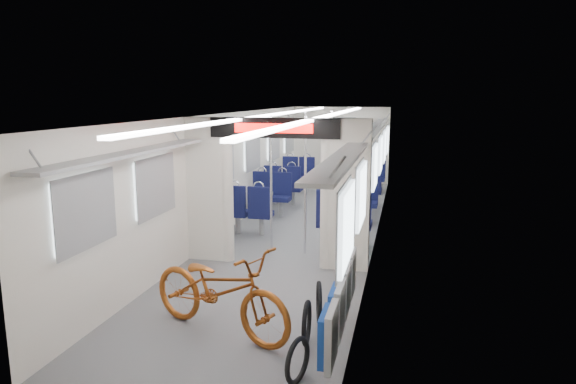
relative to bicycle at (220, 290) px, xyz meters
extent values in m
plane|color=#515456|center=(0.01, 4.49, -0.51)|extent=(12.00, 12.00, 0.00)
cube|color=silver|center=(-1.44, 4.49, 0.64)|extent=(0.02, 12.00, 2.30)
cube|color=silver|center=(1.46, 4.49, 0.64)|extent=(0.02, 12.00, 2.30)
cube|color=silver|center=(0.01, 10.49, 0.64)|extent=(2.90, 0.02, 2.30)
cube|color=silver|center=(0.01, -1.51, 0.64)|extent=(2.90, 0.02, 2.30)
cube|color=silver|center=(0.01, 4.49, 1.79)|extent=(2.90, 12.00, 0.02)
cube|color=white|center=(-0.54, 4.49, 1.76)|extent=(0.12, 11.40, 0.04)
cube|color=white|center=(0.56, 4.49, 1.76)|extent=(0.12, 11.40, 0.04)
cube|color=silver|center=(-1.12, 2.49, 0.49)|extent=(0.65, 0.18, 2.00)
cube|color=silver|center=(1.13, 2.49, 0.49)|extent=(0.65, 0.18, 2.00)
cube|color=silver|center=(0.01, 2.49, 1.64)|extent=(2.90, 0.18, 0.30)
cylinder|color=silver|center=(-0.79, 2.49, 0.49)|extent=(0.20, 0.20, 2.00)
cylinder|color=silver|center=(0.81, 2.49, 0.49)|extent=(0.20, 0.20, 2.00)
cube|color=black|center=(0.01, 2.38, 1.64)|extent=(2.00, 0.03, 0.30)
cube|color=#FF0C07|center=(0.01, 2.35, 1.64)|extent=(1.20, 0.02, 0.14)
cube|color=silver|center=(-1.41, -0.31, 0.89)|extent=(0.04, 1.00, 0.75)
cube|color=silver|center=(1.43, -0.31, 0.89)|extent=(0.04, 1.00, 0.75)
cube|color=silver|center=(-1.41, 1.29, 0.89)|extent=(0.04, 1.00, 0.75)
cube|color=silver|center=(1.43, 1.29, 0.89)|extent=(0.04, 1.00, 0.75)
cube|color=silver|center=(-1.41, 3.99, 0.89)|extent=(0.04, 1.00, 0.75)
cube|color=silver|center=(1.43, 3.99, 0.89)|extent=(0.04, 1.00, 0.75)
cube|color=silver|center=(-1.41, 5.89, 0.89)|extent=(0.04, 1.00, 0.75)
cube|color=silver|center=(1.43, 5.89, 0.89)|extent=(0.04, 1.00, 0.75)
cube|color=silver|center=(-1.41, 7.79, 0.89)|extent=(0.04, 1.00, 0.75)
cube|color=silver|center=(1.43, 7.79, 0.89)|extent=(0.04, 1.00, 0.75)
cube|color=silver|center=(-1.41, 9.59, 0.89)|extent=(0.04, 1.00, 0.75)
cube|color=silver|center=(1.43, 9.59, 0.89)|extent=(0.04, 1.00, 0.75)
cube|color=gray|center=(-1.26, 0.49, 1.44)|extent=(0.30, 3.60, 0.04)
cube|color=gray|center=(1.28, 0.49, 1.44)|extent=(0.30, 3.60, 0.04)
cube|color=gray|center=(-1.26, 6.49, 1.44)|extent=(0.30, 7.60, 0.04)
cube|color=gray|center=(1.28, 6.49, 1.44)|extent=(0.30, 7.60, 0.04)
cube|color=gray|center=(0.01, 10.43, 0.49)|extent=(0.90, 0.05, 2.00)
imported|color=#924615|center=(0.00, 0.00, 0.00)|extent=(2.05, 1.34, 1.02)
cube|color=gray|center=(1.39, -0.98, 0.07)|extent=(0.06, 0.46, 0.52)
cube|color=navy|center=(1.33, -0.98, 0.07)|extent=(0.06, 0.42, 0.44)
cube|color=gray|center=(1.39, -0.43, 0.07)|extent=(0.06, 0.46, 0.52)
cube|color=navy|center=(1.33, -0.43, 0.07)|extent=(0.06, 0.42, 0.44)
cube|color=gray|center=(1.39, 0.12, 0.07)|extent=(0.06, 0.46, 0.52)
cube|color=navy|center=(1.33, 0.12, 0.07)|extent=(0.06, 0.42, 0.44)
cube|color=gray|center=(1.39, 0.67, 0.07)|extent=(0.06, 0.46, 0.52)
cube|color=navy|center=(1.33, 0.67, 0.07)|extent=(0.06, 0.42, 0.44)
torus|color=black|center=(1.05, -0.81, -0.31)|extent=(0.17, 0.45, 0.45)
torus|color=black|center=(1.00, -0.06, -0.29)|extent=(0.07, 0.49, 0.49)
torus|color=black|center=(1.03, 0.51, -0.28)|extent=(0.16, 0.50, 0.50)
cube|color=#0B0E33|center=(-0.69, 4.09, -0.11)|extent=(0.42, 0.39, 0.10)
cylinder|color=gray|center=(-0.69, 4.09, -0.33)|extent=(0.10, 0.10, 0.35)
cube|color=#0B0E33|center=(-0.69, 3.93, 0.20)|extent=(0.42, 0.07, 0.51)
torus|color=silver|center=(-0.69, 3.93, 0.45)|extent=(0.21, 0.03, 0.21)
cube|color=#0B0E33|center=(-0.69, 5.67, -0.11)|extent=(0.42, 0.39, 0.10)
cylinder|color=gray|center=(-0.69, 5.67, -0.33)|extent=(0.10, 0.10, 0.35)
cube|color=#0B0E33|center=(-0.69, 5.83, 0.20)|extent=(0.42, 0.07, 0.51)
torus|color=silver|center=(-0.69, 5.83, 0.45)|extent=(0.21, 0.03, 0.21)
cube|color=#0B0E33|center=(-1.16, 4.09, -0.11)|extent=(0.42, 0.39, 0.10)
cylinder|color=gray|center=(-1.16, 4.09, -0.33)|extent=(0.10, 0.10, 0.35)
cube|color=#0B0E33|center=(-1.16, 3.93, 0.20)|extent=(0.42, 0.07, 0.51)
torus|color=silver|center=(-1.16, 3.93, 0.45)|extent=(0.21, 0.03, 0.21)
cube|color=#0B0E33|center=(-1.16, 5.67, -0.11)|extent=(0.42, 0.39, 0.10)
cylinder|color=gray|center=(-1.16, 5.67, -0.33)|extent=(0.10, 0.10, 0.35)
cube|color=#0B0E33|center=(-1.16, 5.83, 0.20)|extent=(0.42, 0.07, 0.51)
torus|color=silver|center=(-1.16, 5.83, 0.45)|extent=(0.21, 0.03, 0.21)
cube|color=#0B0E33|center=(0.71, 3.73, -0.11)|extent=(0.48, 0.45, 0.10)
cylinder|color=gray|center=(0.71, 3.73, -0.33)|extent=(0.10, 0.10, 0.35)
cube|color=#0B0E33|center=(0.71, 3.55, 0.23)|extent=(0.48, 0.09, 0.59)
torus|color=silver|center=(0.71, 3.55, 0.53)|extent=(0.24, 0.03, 0.24)
cube|color=#0B0E33|center=(0.71, 5.54, -0.11)|extent=(0.48, 0.45, 0.10)
cylinder|color=gray|center=(0.71, 5.54, -0.33)|extent=(0.10, 0.10, 0.35)
cube|color=#0B0E33|center=(0.71, 5.72, 0.23)|extent=(0.48, 0.09, 0.59)
torus|color=silver|center=(0.71, 5.72, 0.53)|extent=(0.24, 0.03, 0.24)
cube|color=#0B0E33|center=(1.18, 3.73, -0.11)|extent=(0.48, 0.45, 0.10)
cylinder|color=gray|center=(1.18, 3.73, -0.33)|extent=(0.10, 0.10, 0.35)
cube|color=#0B0E33|center=(1.18, 3.55, 0.23)|extent=(0.48, 0.09, 0.59)
torus|color=silver|center=(1.18, 3.55, 0.53)|extent=(0.24, 0.03, 0.24)
cube|color=#0B0E33|center=(1.18, 5.54, -0.11)|extent=(0.48, 0.45, 0.10)
cylinder|color=gray|center=(1.18, 5.54, -0.33)|extent=(0.10, 0.10, 0.35)
cube|color=#0B0E33|center=(1.18, 5.72, 0.23)|extent=(0.48, 0.09, 0.59)
torus|color=silver|center=(1.18, 5.72, 0.53)|extent=(0.24, 0.03, 0.24)
cube|color=#0B0E33|center=(-0.69, 6.92, -0.11)|extent=(0.43, 0.40, 0.10)
cylinder|color=gray|center=(-0.69, 6.92, -0.33)|extent=(0.10, 0.10, 0.35)
cube|color=#0B0E33|center=(-0.69, 6.76, 0.20)|extent=(0.43, 0.08, 0.52)
torus|color=silver|center=(-0.69, 6.76, 0.46)|extent=(0.22, 0.03, 0.22)
cube|color=#0B0E33|center=(-0.69, 8.53, -0.11)|extent=(0.43, 0.40, 0.10)
cylinder|color=gray|center=(-0.69, 8.53, -0.33)|extent=(0.10, 0.10, 0.35)
cube|color=#0B0E33|center=(-0.69, 8.70, 0.20)|extent=(0.43, 0.08, 0.52)
torus|color=silver|center=(-0.69, 8.70, 0.46)|extent=(0.22, 0.03, 0.22)
cube|color=#0B0E33|center=(-1.16, 6.92, -0.11)|extent=(0.43, 0.40, 0.10)
cylinder|color=gray|center=(-1.16, 6.92, -0.33)|extent=(0.10, 0.10, 0.35)
cube|color=#0B0E33|center=(-1.16, 6.76, 0.20)|extent=(0.43, 0.08, 0.52)
torus|color=silver|center=(-1.16, 6.76, 0.46)|extent=(0.22, 0.03, 0.22)
cube|color=#0B0E33|center=(-1.16, 8.53, -0.11)|extent=(0.43, 0.40, 0.10)
cylinder|color=gray|center=(-1.16, 8.53, -0.33)|extent=(0.10, 0.10, 0.35)
cube|color=#0B0E33|center=(-1.16, 8.70, 0.20)|extent=(0.43, 0.08, 0.52)
torus|color=silver|center=(-1.16, 8.70, 0.46)|extent=(0.22, 0.03, 0.22)
cube|color=#0B0E33|center=(0.71, 7.08, -0.11)|extent=(0.49, 0.46, 0.10)
cylinder|color=gray|center=(0.71, 7.08, -0.33)|extent=(0.10, 0.10, 0.35)
cube|color=#0B0E33|center=(0.71, 6.89, 0.24)|extent=(0.49, 0.09, 0.60)
torus|color=silver|center=(0.71, 6.89, 0.54)|extent=(0.25, 0.03, 0.25)
cube|color=#0B0E33|center=(0.71, 8.94, -0.11)|extent=(0.49, 0.46, 0.10)
cylinder|color=gray|center=(0.71, 8.94, -0.33)|extent=(0.10, 0.10, 0.35)
cube|color=#0B0E33|center=(0.71, 9.12, 0.24)|extent=(0.49, 0.09, 0.60)
torus|color=silver|center=(0.71, 9.12, 0.54)|extent=(0.25, 0.03, 0.25)
cube|color=#0B0E33|center=(1.18, 7.08, -0.11)|extent=(0.49, 0.46, 0.10)
cylinder|color=gray|center=(1.18, 7.08, -0.33)|extent=(0.10, 0.10, 0.35)
cube|color=#0B0E33|center=(1.18, 6.89, 0.24)|extent=(0.49, 0.09, 0.60)
torus|color=silver|center=(1.18, 6.89, 0.54)|extent=(0.25, 0.03, 0.25)
cube|color=#0B0E33|center=(1.18, 8.94, -0.11)|extent=(0.49, 0.46, 0.10)
cylinder|color=gray|center=(1.18, 8.94, -0.33)|extent=(0.10, 0.10, 0.35)
cube|color=#0B0E33|center=(1.18, 9.12, 0.24)|extent=(0.49, 0.09, 0.60)
torus|color=silver|center=(1.18, 9.12, 0.54)|extent=(0.25, 0.03, 0.25)
cylinder|color=silver|center=(-0.26, 3.24, 0.64)|extent=(0.04, 0.04, 2.30)
cylinder|color=silver|center=(0.35, 3.12, 0.64)|extent=(0.04, 0.04, 2.30)
cylinder|color=silver|center=(-0.23, 6.06, 0.64)|extent=(0.04, 0.04, 2.30)
cylinder|color=silver|center=(0.32, 6.27, 0.64)|extent=(0.05, 0.05, 2.30)
camera|label=1|loc=(1.95, -5.08, 2.12)|focal=32.00mm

